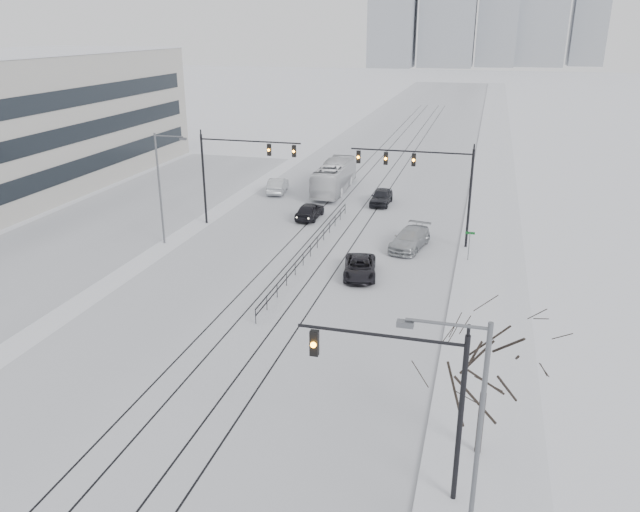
{
  "coord_description": "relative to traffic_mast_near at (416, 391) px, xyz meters",
  "views": [
    {
      "loc": [
        12.44,
        -13.45,
        16.85
      ],
      "look_at": [
        2.91,
        22.01,
        3.2
      ],
      "focal_mm": 35.0,
      "sensor_mm": 36.0,
      "label": 1
    }
  ],
  "objects": [
    {
      "name": "tram_rails",
      "position": [
        -10.79,
        34.0,
        -4.54
      ],
      "size": [
        5.3,
        180.0,
        0.01
      ],
      "color": "black",
      "rests_on": "ground"
    },
    {
      "name": "sedan_sb_inner",
      "position": [
        -13.61,
        33.66,
        -3.8
      ],
      "size": [
        1.93,
        4.54,
        1.53
      ],
      "primitive_type": "imported",
      "rotation": [
        0.0,
        0.0,
        3.11
      ],
      "color": "black",
      "rests_on": "ground"
    },
    {
      "name": "median_fence",
      "position": [
        -10.79,
        24.0,
        -4.04
      ],
      "size": [
        0.06,
        24.0,
        1.0
      ],
      "color": "black",
      "rests_on": "ground"
    },
    {
      "name": "traffic_mast_near",
      "position": [
        0.0,
        0.0,
        0.0
      ],
      "size": [
        6.1,
        0.37,
        7.0
      ],
      "color": "black",
      "rests_on": "ground"
    },
    {
      "name": "sedan_sb_outer",
      "position": [
        -19.52,
        41.9,
        -3.77
      ],
      "size": [
        2.39,
        5.0,
        1.58
      ],
      "primitive_type": "imported",
      "rotation": [
        0.0,
        0.0,
        3.29
      ],
      "color": "#AEB2B6",
      "rests_on": "ground"
    },
    {
      "name": "traffic_mast_nw",
      "position": [
        -19.31,
        30.0,
        1.01
      ],
      "size": [
        9.1,
        0.37,
        8.0
      ],
      "color": "black",
      "rests_on": "ground"
    },
    {
      "name": "parking_strip",
      "position": [
        -30.79,
        29.0,
        -4.55
      ],
      "size": [
        14.0,
        60.0,
        0.03
      ],
      "primitive_type": "cube",
      "color": "silver",
      "rests_on": "ground"
    },
    {
      "name": "road",
      "position": [
        -10.79,
        54.0,
        -4.55
      ],
      "size": [
        22.0,
        260.0,
        0.02
      ],
      "primitive_type": "cube",
      "color": "silver",
      "rests_on": "ground"
    },
    {
      "name": "bare_tree",
      "position": [
        2.41,
        3.0,
        -0.07
      ],
      "size": [
        4.4,
        4.4,
        6.1
      ],
      "color": "black",
      "rests_on": "ground"
    },
    {
      "name": "street_light_east",
      "position": [
        1.91,
        -3.0,
        0.65
      ],
      "size": [
        2.73,
        0.25,
        9.0
      ],
      "color": "#595B60",
      "rests_on": "ground"
    },
    {
      "name": "box_truck",
      "position": [
        -13.83,
        43.99,
        -2.99
      ],
      "size": [
        2.91,
        11.34,
        3.14
      ],
      "primitive_type": "imported",
      "rotation": [
        0.0,
        0.0,
        3.17
      ],
      "color": "silver",
      "rests_on": "ground"
    },
    {
      "name": "sedan_nb_right",
      "position": [
        -3.64,
        27.91,
        -3.77
      ],
      "size": [
        3.2,
        5.76,
        1.58
      ],
      "primitive_type": "imported",
      "rotation": [
        0.0,
        0.0,
        -0.19
      ],
      "color": "#A5A9AD",
      "rests_on": "ground"
    },
    {
      "name": "street_sign",
      "position": [
        1.01,
        26.0,
        -2.96
      ],
      "size": [
        0.7,
        0.06,
        2.4
      ],
      "color": "#595B60",
      "rests_on": "ground"
    },
    {
      "name": "sedan_nb_front",
      "position": [
        -6.3,
        21.05,
        -3.89
      ],
      "size": [
        3.04,
        5.14,
        1.34
      ],
      "primitive_type": "imported",
      "rotation": [
        0.0,
        0.0,
        0.18
      ],
      "color": "black",
      "rests_on": "ground"
    },
    {
      "name": "curb",
      "position": [
        0.26,
        54.0,
        -4.5
      ],
      "size": [
        0.1,
        260.0,
        0.12
      ],
      "primitive_type": "cube",
      "color": "gray",
      "rests_on": "ground"
    },
    {
      "name": "street_light_west",
      "position": [
        -22.99,
        24.0,
        0.65
      ],
      "size": [
        2.73,
        0.25,
        9.0
      ],
      "color": "#595B60",
      "rests_on": "ground"
    },
    {
      "name": "sidewalk_east",
      "position": [
        2.71,
        54.0,
        -4.48
      ],
      "size": [
        5.0,
        260.0,
        0.16
      ],
      "primitive_type": "cube",
      "color": "silver",
      "rests_on": "ground"
    },
    {
      "name": "sedan_nb_far",
      "position": [
        -8.06,
        40.21,
        -3.79
      ],
      "size": [
        1.87,
        4.58,
        1.55
      ],
      "primitive_type": "imported",
      "rotation": [
        0.0,
        0.0,
        -0.01
      ],
      "color": "black",
      "rests_on": "ground"
    },
    {
      "name": "traffic_mast_ne",
      "position": [
        -2.64,
        29.0,
        1.2
      ],
      "size": [
        9.6,
        0.37,
        8.0
      ],
      "color": "black",
      "rests_on": "ground"
    }
  ]
}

